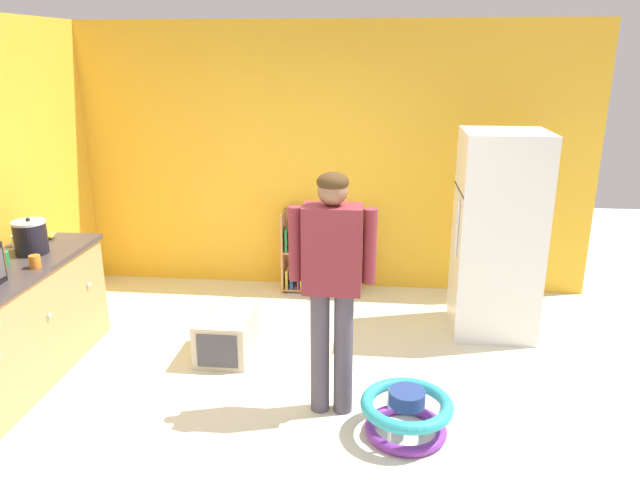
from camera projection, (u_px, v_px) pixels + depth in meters
The scene contains 14 objects.
ground_plane at pixel (304, 403), 4.29m from camera, with size 12.00×12.00×0.00m, color silver.
back_wall at pixel (333, 159), 6.10m from camera, with size 5.20×0.06×2.70m, color yellow.
kitchen_counter at pixel (11, 327), 4.45m from camera, with size 0.65×1.88×0.90m.
refrigerator at pixel (497, 235), 5.18m from camera, with size 0.73×0.68×1.78m.
bookshelf at pixel (316, 256), 6.23m from camera, with size 0.80×0.28×0.85m.
standing_person at pixel (332, 274), 3.91m from camera, with size 0.57×0.22×1.69m.
baby_walker at pixel (406, 413), 3.90m from camera, with size 0.60×0.60×0.32m.
pet_carrier at pixel (226, 336), 4.91m from camera, with size 0.42×0.55×0.36m.
crock_pot at pixel (30, 237), 4.63m from camera, with size 0.25×0.25×0.29m.
banana_bunch at pixel (51, 235), 5.04m from camera, with size 0.12×0.16×0.04m.
amber_bottle at pixel (0, 258), 4.26m from camera, with size 0.07×0.07×0.25m.
orange_cup at pixel (35, 262), 4.34m from camera, with size 0.08×0.08×0.10m, color orange.
green_cup at pixel (4, 258), 4.42m from camera, with size 0.08×0.08×0.10m, color #28924A.
white_cup at pixel (17, 241), 4.82m from camera, with size 0.08×0.08×0.10m, color white.
Camera 1 is at (0.51, -3.71, 2.41)m, focal length 33.70 mm.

